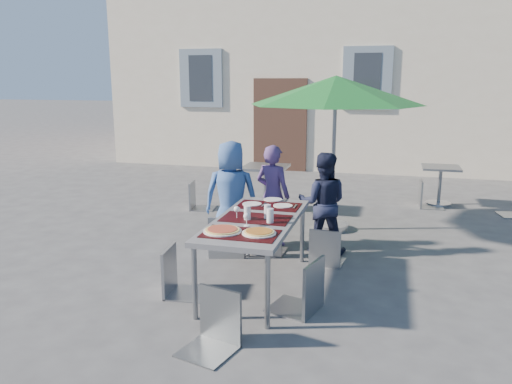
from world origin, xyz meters
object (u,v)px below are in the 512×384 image
(child_2, at_px, (323,203))
(bg_chair_l_0, at_px, (197,179))
(bg_chair_l_1, at_px, (428,178))
(pizza_near_left, at_px, (222,230))
(chair_3, at_px, (178,243))
(chair_5, at_px, (213,286))
(patio_umbrella, at_px, (336,92))
(chair_0, at_px, (226,211))
(bg_chair_r_0, at_px, (274,177))
(child_1, at_px, (273,195))
(chair_2, at_px, (327,225))
(chair_4, at_px, (304,254))
(child_0, at_px, (231,196))
(pizza_near_right, at_px, (259,232))
(dining_table, at_px, (256,224))
(chair_1, at_px, (269,215))
(cafe_table_1, at_px, (440,180))
(cafe_table_0, at_px, (265,180))

(child_2, distance_m, bg_chair_l_0, 2.87)
(child_2, relative_size, bg_chair_l_1, 1.44)
(pizza_near_left, relative_size, chair_3, 0.39)
(chair_5, xyz_separation_m, patio_umbrella, (0.53, 3.59, 1.46))
(chair_0, bearing_deg, chair_3, -95.30)
(bg_chair_l_0, bearing_deg, bg_chair_r_0, 14.65)
(child_1, xyz_separation_m, chair_3, (-0.55, -1.81, -0.13))
(chair_2, height_order, patio_umbrella, patio_umbrella)
(chair_4, bearing_deg, child_2, 92.29)
(pizza_near_left, height_order, child_0, child_0)
(chair_5, bearing_deg, child_2, 78.41)
(chair_5, height_order, bg_chair_r_0, bg_chair_r_0)
(child_0, height_order, chair_0, child_0)
(bg_chair_l_0, bearing_deg, chair_5, -66.59)
(child_1, relative_size, chair_2, 1.57)
(pizza_near_right, bearing_deg, dining_table, 108.33)
(child_0, bearing_deg, chair_0, 85.83)
(bg_chair_l_0, bearing_deg, chair_0, -59.70)
(chair_1, height_order, bg_chair_r_0, bg_chair_r_0)
(child_2, relative_size, bg_chair_l_0, 1.46)
(bg_chair_r_0, height_order, cafe_table_1, bg_chair_r_0)
(chair_3, xyz_separation_m, cafe_table_1, (2.89, 4.72, -0.10))
(chair_4, relative_size, cafe_table_1, 1.45)
(chair_5, bearing_deg, bg_chair_r_0, 97.18)
(child_2, xyz_separation_m, chair_2, (0.12, -0.43, -0.15))
(chair_3, distance_m, bg_chair_l_0, 3.50)
(patio_umbrella, bearing_deg, cafe_table_0, 146.99)
(bg_chair_l_1, bearing_deg, cafe_table_1, 48.83)
(chair_3, bearing_deg, child_0, 86.87)
(child_2, bearing_deg, child_1, -19.10)
(pizza_near_right, bearing_deg, patio_umbrella, 82.91)
(cafe_table_1, bearing_deg, bg_chair_r_0, -158.52)
(child_2, relative_size, bg_chair_r_0, 1.36)
(pizza_near_right, relative_size, chair_5, 0.35)
(pizza_near_right, distance_m, bg_chair_l_1, 4.92)
(bg_chair_l_1, bearing_deg, chair_3, -120.79)
(pizza_near_right, xyz_separation_m, chair_4, (0.42, 0.06, -0.19))
(chair_3, bearing_deg, bg_chair_l_0, 108.61)
(cafe_table_0, bearing_deg, bg_chair_r_0, 57.83)
(bg_chair_l_0, relative_size, bg_chair_r_0, 0.94)
(bg_chair_l_0, bearing_deg, chair_4, -54.38)
(child_1, bearing_deg, cafe_table_1, -111.71)
(child_0, distance_m, patio_umbrella, 2.10)
(chair_2, distance_m, bg_chair_l_1, 3.48)
(chair_0, distance_m, bg_chair_l_0, 2.43)
(chair_3, bearing_deg, chair_4, -2.80)
(patio_umbrella, bearing_deg, cafe_table_1, 50.81)
(bg_chair_r_0, distance_m, bg_chair_l_1, 2.65)
(child_1, bearing_deg, chair_1, 113.20)
(bg_chair_l_0, bearing_deg, dining_table, -57.98)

